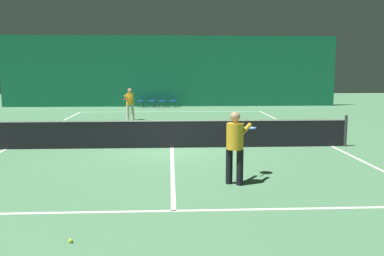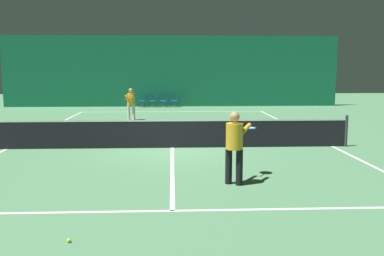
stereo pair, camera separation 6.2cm
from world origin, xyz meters
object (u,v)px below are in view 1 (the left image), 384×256
at_px(tennis_net, 172,133).
at_px(courtside_chair_2, 163,100).
at_px(courtside_chair_3, 174,100).
at_px(courtside_chair_1, 153,100).
at_px(player_near, 236,142).
at_px(player_far, 130,102).
at_px(tennis_ball, 71,241).
at_px(courtside_chair_0, 142,100).

height_order(tennis_net, courtside_chair_2, tennis_net).
bearing_deg(courtside_chair_3, courtside_chair_1, -90.00).
bearing_deg(courtside_chair_2, player_near, 5.72).
xyz_separation_m(courtside_chair_1, courtside_chair_2, (0.73, 0.00, 0.00)).
height_order(player_near, player_far, player_near).
bearing_deg(tennis_ball, courtside_chair_2, 87.25).
height_order(courtside_chair_2, tennis_ball, courtside_chair_2).
bearing_deg(courtside_chair_1, player_near, 7.83).
height_order(tennis_net, player_near, player_near).
relative_size(player_near, player_far, 1.04).
distance_m(player_far, courtside_chair_3, 7.67).
bearing_deg(courtside_chair_0, tennis_net, 7.51).
xyz_separation_m(player_far, courtside_chair_3, (2.32, 7.29, -0.47)).
height_order(courtside_chair_1, courtside_chair_3, same).
xyz_separation_m(player_far, courtside_chair_1, (0.86, 7.29, -0.47)).
height_order(courtside_chair_1, tennis_ball, courtside_chair_1).
xyz_separation_m(player_near, courtside_chair_2, (-1.96, 19.53, -0.50)).
distance_m(tennis_net, player_near, 4.83).
bearing_deg(tennis_net, courtside_chair_3, 89.16).
relative_size(tennis_net, courtside_chair_0, 14.29).
height_order(tennis_net, courtside_chair_3, tennis_net).
distance_m(courtside_chair_0, tennis_ball, 22.77).
bearing_deg(courtside_chair_2, courtside_chair_0, -90.00).
bearing_deg(courtside_chair_2, courtside_chair_3, 90.00).
relative_size(courtside_chair_2, tennis_ball, 12.73).
relative_size(courtside_chair_1, courtside_chair_3, 1.00).
bearing_deg(courtside_chair_3, tennis_net, -0.84).
bearing_deg(player_near, courtside_chair_3, 34.50).
bearing_deg(courtside_chair_3, courtside_chair_2, -90.00).
bearing_deg(player_near, courtside_chair_1, 38.73).
height_order(tennis_net, courtside_chair_0, tennis_net).
xyz_separation_m(tennis_net, courtside_chair_2, (-0.51, 14.95, -0.03)).
relative_size(player_near, courtside_chair_2, 2.02).
height_order(courtside_chair_0, courtside_chair_1, same).
bearing_deg(tennis_net, courtside_chair_1, 94.74).
bearing_deg(tennis_net, player_far, 105.34).
relative_size(tennis_net, tennis_ball, 181.82).
height_order(courtside_chair_1, courtside_chair_2, same).
bearing_deg(courtside_chair_3, tennis_ball, -4.58).
bearing_deg(courtside_chair_0, player_near, 9.92).
distance_m(player_near, courtside_chair_2, 19.64).
bearing_deg(courtside_chair_2, tennis_net, 1.96).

